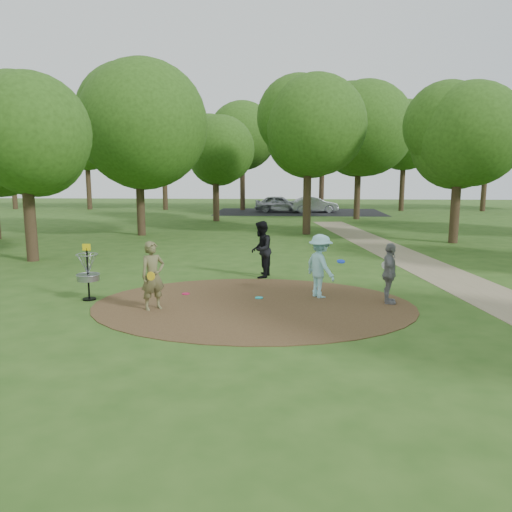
{
  "coord_description": "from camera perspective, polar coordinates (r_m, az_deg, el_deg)",
  "views": [
    {
      "loc": [
        0.81,
        -12.6,
        3.47
      ],
      "look_at": [
        0.0,
        1.2,
        1.1
      ],
      "focal_mm": 35.0,
      "sensor_mm": 36.0,
      "label": 1
    }
  ],
  "objects": [
    {
      "name": "ground",
      "position": [
        13.1,
        -0.31,
        -5.64
      ],
      "size": [
        100.0,
        100.0,
        0.0
      ],
      "primitive_type": "plane",
      "color": "#2D5119",
      "rests_on": "ground"
    },
    {
      "name": "parking_lot",
      "position": [
        42.76,
        4.95,
        5.03
      ],
      "size": [
        14.0,
        8.0,
        0.01
      ],
      "primitive_type": "cube",
      "color": "black",
      "rests_on": "ground"
    },
    {
      "name": "disc_ground_cyan",
      "position": [
        13.73,
        0.34,
        -4.79
      ],
      "size": [
        0.22,
        0.22,
        0.02
      ],
      "primitive_type": "cylinder",
      "color": "#19C4CB",
      "rests_on": "dirt_clearing"
    },
    {
      "name": "tree_ring",
      "position": [
        23.22,
        7.66,
        14.13
      ],
      "size": [
        37.67,
        45.5,
        9.53
      ],
      "color": "#332316",
      "rests_on": "ground"
    },
    {
      "name": "footpath",
      "position": [
        16.05,
        24.08,
        -3.6
      ],
      "size": [
        7.55,
        39.89,
        0.01
      ],
      "primitive_type": "cube",
      "rotation": [
        0.0,
        0.0,
        0.14
      ],
      "color": "#8C7A5B",
      "rests_on": "ground"
    },
    {
      "name": "car_left",
      "position": [
        42.55,
        2.69,
        5.98
      ],
      "size": [
        4.23,
        1.89,
        1.41
      ],
      "primitive_type": "imported",
      "rotation": [
        0.0,
        0.0,
        1.52
      ],
      "color": "#97999E",
      "rests_on": "ground"
    },
    {
      "name": "player_walking_with_disc",
      "position": [
        16.3,
        0.57,
        0.76
      ],
      "size": [
        0.84,
        1.01,
        1.86
      ],
      "color": "black",
      "rests_on": "ground"
    },
    {
      "name": "dirt_clearing",
      "position": [
        13.09,
        -0.31,
        -5.59
      ],
      "size": [
        8.4,
        8.4,
        0.02
      ],
      "primitive_type": "cylinder",
      "color": "#47301C",
      "rests_on": "ground"
    },
    {
      "name": "player_waiting_with_disc",
      "position": [
        13.51,
        15.0,
        -1.96
      ],
      "size": [
        0.52,
        1.0,
        1.62
      ],
      "color": "gray",
      "rests_on": "ground"
    },
    {
      "name": "disc_ground_red",
      "position": [
        14.31,
        -8.03,
        -4.29
      ],
      "size": [
        0.22,
        0.22,
        0.02
      ],
      "primitive_type": "cylinder",
      "color": "#CF144A",
      "rests_on": "dirt_clearing"
    },
    {
      "name": "player_throwing_with_disc",
      "position": [
        13.81,
        7.35,
        -1.16
      ],
      "size": [
        1.25,
        1.31,
        1.76
      ],
      "color": "#98DDE3",
      "rests_on": "ground"
    },
    {
      "name": "player_observer_with_disc",
      "position": [
        12.74,
        -11.7,
        -2.24
      ],
      "size": [
        0.76,
        0.73,
        1.74
      ],
      "color": "brown",
      "rests_on": "ground"
    },
    {
      "name": "car_right",
      "position": [
        42.28,
        6.62,
        5.83
      ],
      "size": [
        4.18,
        2.17,
        1.31
      ],
      "primitive_type": "imported",
      "rotation": [
        0.0,
        0.0,
        1.77
      ],
      "color": "#94959B",
      "rests_on": "ground"
    },
    {
      "name": "disc_golf_basket",
      "position": [
        14.19,
        -18.68,
        -1.33
      ],
      "size": [
        0.63,
        0.63,
        1.54
      ],
      "color": "black",
      "rests_on": "ground"
    }
  ]
}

